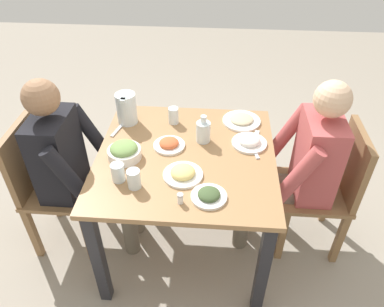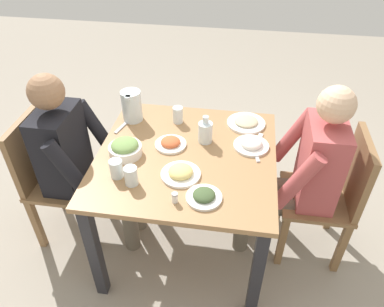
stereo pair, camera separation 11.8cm
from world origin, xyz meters
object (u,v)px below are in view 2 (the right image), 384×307
at_px(salad_bowl, 125,148).
at_px(diner_far, 78,159).
at_px(diner_near, 301,170).
at_px(chair_far, 51,174).
at_px(plate_rice_curry, 171,143).
at_px(water_glass_near_left, 116,169).
at_px(plate_yoghurt, 251,144).
at_px(water_glass_by_pitcher, 131,176).
at_px(chair_near, 333,192).
at_px(dining_table, 187,170).
at_px(water_pitcher, 132,106).
at_px(salt_shaker, 175,198).
at_px(oil_carafe, 205,133).
at_px(plate_fries, 180,173).
at_px(water_glass_center, 178,115).
at_px(plate_dolmas, 204,196).
at_px(plate_beans, 246,122).

bearing_deg(salad_bowl, diner_far, 81.65).
bearing_deg(diner_near, chair_far, 93.81).
relative_size(plate_rice_curry, water_glass_near_left, 1.81).
distance_m(plate_yoghurt, water_glass_by_pitcher, 0.69).
xyz_separation_m(diner_far, water_glass_by_pitcher, (-0.26, -0.41, 0.16)).
bearing_deg(chair_near, diner_near, 90.00).
bearing_deg(dining_table, water_glass_near_left, 125.74).
xyz_separation_m(water_pitcher, plate_rice_curry, (-0.23, -0.28, -0.08)).
height_order(diner_near, salad_bowl, diner_near).
relative_size(plate_rice_curry, salt_shaker, 3.26).
height_order(diner_near, oil_carafe, diner_near).
bearing_deg(salt_shaker, salad_bowl, 46.79).
bearing_deg(plate_yoghurt, oil_carafe, 87.07).
xyz_separation_m(chair_near, diner_far, (-0.10, 1.47, 0.15)).
xyz_separation_m(plate_yoghurt, water_glass_near_left, (-0.35, 0.66, 0.03)).
height_order(dining_table, chair_near, chair_near).
height_order(plate_yoghurt, oil_carafe, oil_carafe).
height_order(chair_far, water_glass_near_left, chair_far).
bearing_deg(water_glass_by_pitcher, water_pitcher, 15.25).
distance_m(chair_far, diner_near, 1.48).
height_order(plate_rice_curry, plate_fries, plate_fries).
height_order(chair_near, plate_yoghurt, chair_near).
xyz_separation_m(chair_near, salad_bowl, (-0.14, 1.16, 0.30)).
bearing_deg(water_glass_center, salt_shaker, -170.76).
bearing_deg(diner_near, salad_bowl, 98.53).
bearing_deg(dining_table, plate_yoghurt, -70.60).
bearing_deg(salad_bowl, water_glass_near_left, -177.07).
height_order(diner_near, water_glass_by_pitcher, diner_near).
xyz_separation_m(chair_far, salad_bowl, (-0.05, -0.52, 0.30)).
bearing_deg(plate_dolmas, water_glass_by_pitcher, 82.41).
xyz_separation_m(plate_dolmas, water_glass_by_pitcher, (0.05, 0.36, 0.03)).
height_order(diner_far, plate_yoghurt, diner_far).
bearing_deg(diner_far, water_glass_by_pitcher, -122.89).
xyz_separation_m(chair_near, diner_near, (-0.00, 0.20, 0.15)).
bearing_deg(water_glass_center, plate_dolmas, -158.97).
distance_m(dining_table, diner_near, 0.64).
relative_size(plate_rice_curry, plate_dolmas, 1.02).
bearing_deg(water_glass_by_pitcher, plate_fries, -67.04).
distance_m(diner_near, salt_shaker, 0.79).
bearing_deg(chair_near, water_glass_center, 77.36).
relative_size(chair_far, plate_dolmas, 4.97).
distance_m(chair_far, plate_yoghurt, 1.22).
relative_size(water_pitcher, salad_bowl, 1.07).
distance_m(water_pitcher, salt_shaker, 0.76).
distance_m(plate_rice_curry, plate_dolmas, 0.45).
relative_size(water_glass_near_left, oil_carafe, 0.59).
relative_size(plate_dolmas, plate_yoghurt, 0.87).
bearing_deg(diner_far, plate_rice_curry, -82.58).
bearing_deg(oil_carafe, diner_near, -94.22).
xyz_separation_m(diner_far, plate_beans, (0.35, -0.94, 0.12)).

